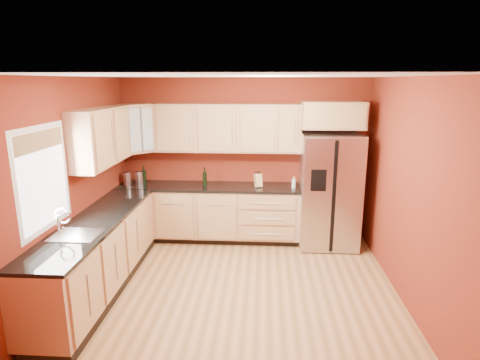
% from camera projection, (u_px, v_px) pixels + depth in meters
% --- Properties ---
extents(floor, '(4.00, 4.00, 0.00)m').
position_uv_depth(floor, '(235.00, 293.00, 4.95)').
color(floor, olive).
rests_on(floor, ground).
extents(ceiling, '(4.00, 4.00, 0.00)m').
position_uv_depth(ceiling, '(234.00, 76.00, 4.32)').
color(ceiling, white).
rests_on(ceiling, wall_back).
extents(wall_back, '(4.00, 0.04, 2.60)m').
position_uv_depth(wall_back, '(244.00, 159.00, 6.58)').
color(wall_back, maroon).
rests_on(wall_back, floor).
extents(wall_front, '(4.00, 0.04, 2.60)m').
position_uv_depth(wall_front, '(213.00, 272.00, 2.70)').
color(wall_front, maroon).
rests_on(wall_front, floor).
extents(wall_left, '(0.04, 4.00, 2.60)m').
position_uv_depth(wall_left, '(67.00, 189.00, 4.76)').
color(wall_left, maroon).
rests_on(wall_left, floor).
extents(wall_right, '(0.04, 4.00, 2.60)m').
position_uv_depth(wall_right, '(411.00, 195.00, 4.52)').
color(wall_right, maroon).
rests_on(wall_right, floor).
extents(base_cabinets_back, '(2.90, 0.60, 0.88)m').
position_uv_depth(base_cabinets_back, '(209.00, 214.00, 6.53)').
color(base_cabinets_back, '#9F724D').
rests_on(base_cabinets_back, floor).
extents(base_cabinets_left, '(0.60, 2.80, 0.88)m').
position_uv_depth(base_cabinets_left, '(98.00, 256.00, 4.95)').
color(base_cabinets_left, '#9F724D').
rests_on(base_cabinets_left, floor).
extents(countertop_back, '(2.90, 0.62, 0.04)m').
position_uv_depth(countertop_back, '(208.00, 187.00, 6.40)').
color(countertop_back, black).
rests_on(countertop_back, base_cabinets_back).
extents(countertop_left, '(0.62, 2.80, 0.04)m').
position_uv_depth(countertop_left, '(95.00, 221.00, 4.84)').
color(countertop_left, black).
rests_on(countertop_left, base_cabinets_left).
extents(upper_cabinets_back, '(2.30, 0.33, 0.75)m').
position_uv_depth(upper_cabinets_back, '(227.00, 128.00, 6.30)').
color(upper_cabinets_back, '#9F724D').
rests_on(upper_cabinets_back, wall_back).
extents(upper_cabinets_left, '(0.33, 1.35, 0.75)m').
position_uv_depth(upper_cabinets_left, '(101.00, 137.00, 5.32)').
color(upper_cabinets_left, '#9F724D').
rests_on(upper_cabinets_left, wall_left).
extents(corner_upper_cabinet, '(0.67, 0.67, 0.75)m').
position_uv_depth(corner_upper_cabinet, '(136.00, 129.00, 6.23)').
color(corner_upper_cabinet, '#9F724D').
rests_on(corner_upper_cabinet, wall_back).
extents(over_fridge_cabinet, '(0.92, 0.60, 0.40)m').
position_uv_depth(over_fridge_cabinet, '(332.00, 115.00, 6.02)').
color(over_fridge_cabinet, '#9F724D').
rests_on(over_fridge_cabinet, wall_back).
extents(refrigerator, '(0.90, 0.75, 1.78)m').
position_uv_depth(refrigerator, '(329.00, 190.00, 6.23)').
color(refrigerator, '#B1B1B6').
rests_on(refrigerator, floor).
extents(window, '(0.03, 0.90, 1.00)m').
position_uv_depth(window, '(44.00, 179.00, 4.21)').
color(window, white).
rests_on(window, wall_left).
extents(sink_faucet, '(0.50, 0.42, 0.30)m').
position_uv_depth(sink_faucet, '(75.00, 222.00, 4.31)').
color(sink_faucet, white).
rests_on(sink_faucet, countertop_left).
extents(canister_left, '(0.15, 0.15, 0.21)m').
position_uv_depth(canister_left, '(128.00, 178.00, 6.42)').
color(canister_left, '#B1B1B6').
rests_on(canister_left, countertop_back).
extents(canister_right, '(0.15, 0.15, 0.22)m').
position_uv_depth(canister_right, '(140.00, 178.00, 6.42)').
color(canister_right, '#B1B1B6').
rests_on(canister_right, countertop_back).
extents(wine_bottle_a, '(0.08, 0.08, 0.30)m').
position_uv_depth(wine_bottle_a, '(205.00, 177.00, 6.37)').
color(wine_bottle_a, black).
rests_on(wine_bottle_a, countertop_back).
extents(wine_bottle_b, '(0.08, 0.08, 0.31)m').
position_uv_depth(wine_bottle_b, '(144.00, 175.00, 6.41)').
color(wine_bottle_b, black).
rests_on(wine_bottle_b, countertop_back).
extents(knife_block, '(0.13, 0.13, 0.21)m').
position_uv_depth(knife_block, '(258.00, 180.00, 6.31)').
color(knife_block, tan).
rests_on(knife_block, countertop_back).
extents(soap_dispenser, '(0.07, 0.07, 0.18)m').
position_uv_depth(soap_dispenser, '(294.00, 182.00, 6.24)').
color(soap_dispenser, silver).
rests_on(soap_dispenser, countertop_back).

